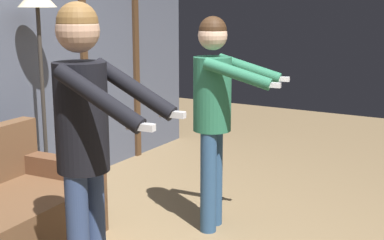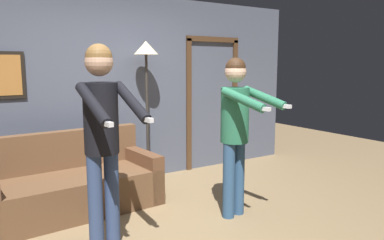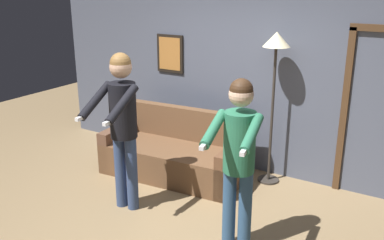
% 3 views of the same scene
% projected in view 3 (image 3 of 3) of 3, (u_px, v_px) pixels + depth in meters
% --- Properties ---
extents(ground_plane, '(12.00, 12.00, 0.00)m').
position_uv_depth(ground_plane, '(167.00, 228.00, 4.60)').
color(ground_plane, olive).
extents(back_wall_assembly, '(6.40, 0.10, 2.60)m').
position_uv_depth(back_wall_assembly, '(248.00, 77.00, 5.77)').
color(back_wall_assembly, '#4E5465').
rests_on(back_wall_assembly, ground_plane).
extents(couch, '(1.95, 0.98, 0.87)m').
position_uv_depth(couch, '(175.00, 155.00, 5.82)').
color(couch, brown).
rests_on(couch, ground_plane).
extents(torchiere_lamp, '(0.33, 0.33, 1.96)m').
position_uv_depth(torchiere_lamp, '(275.00, 59.00, 5.20)').
color(torchiere_lamp, '#332D28').
rests_on(torchiere_lamp, ground_plane).
extents(person_standing_left, '(0.48, 0.73, 1.82)m').
position_uv_depth(person_standing_left, '(122.00, 116.00, 4.69)').
color(person_standing_left, navy).
rests_on(person_standing_left, ground_plane).
extents(person_standing_right, '(0.51, 0.74, 1.72)m').
position_uv_depth(person_standing_right, '(239.00, 150.00, 3.95)').
color(person_standing_right, '#2D4E73').
rests_on(person_standing_right, ground_plane).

